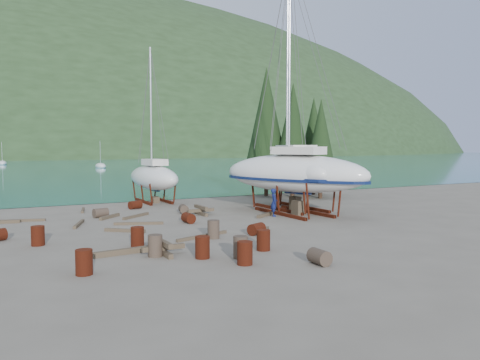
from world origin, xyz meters
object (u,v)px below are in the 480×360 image
large_sailboat_near (294,173)px  worker (274,202)px  large_sailboat_far (291,170)px  small_sailboat_shore (153,177)px

large_sailboat_near → worker: large_sailboat_near is taller
large_sailboat_far → small_sailboat_shore: 11.36m
small_sailboat_shore → large_sailboat_far: bearing=-55.7°
large_sailboat_far → worker: 4.11m
large_sailboat_near → large_sailboat_far: 2.24m
worker → large_sailboat_far: bearing=-24.3°
large_sailboat_near → worker: size_ratio=9.51×
worker → large_sailboat_near: bearing=-51.6°
large_sailboat_far → small_sailboat_shore: size_ratio=1.39×
large_sailboat_near → large_sailboat_far: large_sailboat_far is taller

